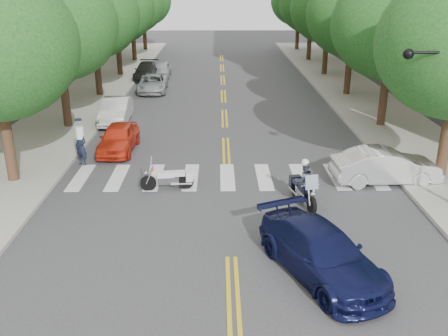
{
  "coord_description": "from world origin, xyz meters",
  "views": [
    {
      "loc": [
        -0.38,
        -13.1,
        7.89
      ],
      "look_at": [
        -0.17,
        4.17,
        1.3
      ],
      "focal_mm": 40.0,
      "sensor_mm": 36.0,
      "label": 1
    }
  ],
  "objects_px": {
    "motorcycle_police": "(303,184)",
    "sedan_blue": "(321,252)",
    "officer_standing": "(81,147)",
    "convertible": "(385,166)",
    "motorcycle_parked": "(172,178)"
  },
  "relations": [
    {
      "from": "officer_standing",
      "to": "sedan_blue",
      "type": "height_order",
      "value": "officer_standing"
    },
    {
      "from": "officer_standing",
      "to": "convertible",
      "type": "height_order",
      "value": "officer_standing"
    },
    {
      "from": "motorcycle_police",
      "to": "officer_standing",
      "type": "bearing_deg",
      "value": -37.03
    },
    {
      "from": "motorcycle_police",
      "to": "motorcycle_parked",
      "type": "height_order",
      "value": "motorcycle_police"
    },
    {
      "from": "motorcycle_police",
      "to": "sedan_blue",
      "type": "distance_m",
      "value": 4.77
    },
    {
      "from": "convertible",
      "to": "sedan_blue",
      "type": "bearing_deg",
      "value": 146.28
    },
    {
      "from": "officer_standing",
      "to": "sedan_blue",
      "type": "bearing_deg",
      "value": -12.57
    },
    {
      "from": "motorcycle_police",
      "to": "officer_standing",
      "type": "relative_size",
      "value": 1.26
    },
    {
      "from": "motorcycle_police",
      "to": "officer_standing",
      "type": "height_order",
      "value": "motorcycle_police"
    },
    {
      "from": "motorcycle_parked",
      "to": "sedan_blue",
      "type": "bearing_deg",
      "value": -150.11
    },
    {
      "from": "motorcycle_parked",
      "to": "convertible",
      "type": "height_order",
      "value": "convertible"
    },
    {
      "from": "officer_standing",
      "to": "sedan_blue",
      "type": "relative_size",
      "value": 0.36
    },
    {
      "from": "motorcycle_parked",
      "to": "motorcycle_police",
      "type": "bearing_deg",
      "value": -113.18
    },
    {
      "from": "motorcycle_parked",
      "to": "sedan_blue",
      "type": "distance_m",
      "value": 7.76
    },
    {
      "from": "convertible",
      "to": "motorcycle_parked",
      "type": "bearing_deg",
      "value": 90.63
    }
  ]
}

